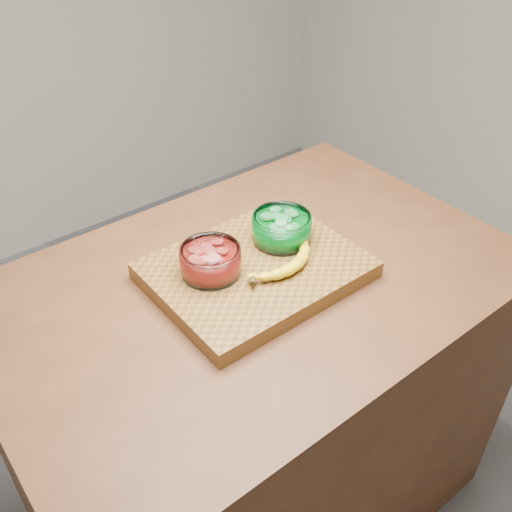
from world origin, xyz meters
TOP-DOWN VIEW (x-y plane):
  - ground at (0.00, 0.00)m, footprint 3.50×3.50m
  - counter at (0.00, 0.00)m, footprint 1.20×0.80m
  - cutting_board at (0.00, 0.00)m, footprint 0.45×0.35m
  - bowl_red at (-0.10, 0.04)m, footprint 0.13×0.13m
  - bowl_green at (0.10, 0.03)m, footprint 0.14×0.14m
  - banana at (0.04, -0.04)m, footprint 0.23×0.13m

SIDE VIEW (x-z plane):
  - ground at x=0.00m, z-range 0.00..0.00m
  - counter at x=0.00m, z-range 0.00..0.90m
  - cutting_board at x=0.00m, z-range 0.90..0.94m
  - banana at x=0.04m, z-range 0.94..0.97m
  - bowl_red at x=-0.10m, z-range 0.94..1.00m
  - bowl_green at x=0.10m, z-range 0.94..1.00m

